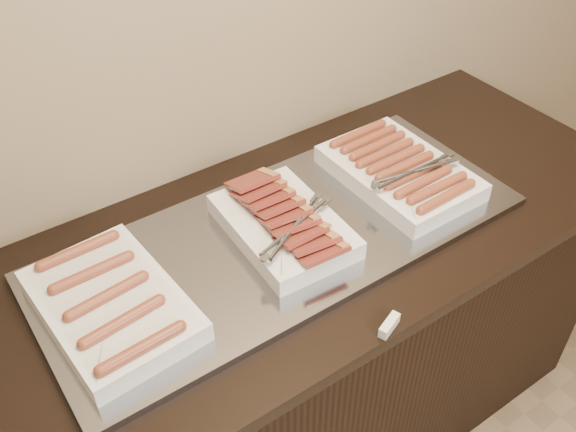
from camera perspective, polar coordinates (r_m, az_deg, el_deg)
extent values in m
cube|color=black|center=(1.92, -0.86, -12.69)|extent=(2.00, 0.70, 0.86)
cube|color=black|center=(1.59, -1.02, -2.93)|extent=(2.06, 0.76, 0.04)
cube|color=gray|center=(1.57, -0.45, -1.86)|extent=(1.20, 0.50, 0.02)
cube|color=white|center=(1.42, -15.42, -7.65)|extent=(0.28, 0.41, 0.05)
cylinder|color=brown|center=(1.29, -12.90, -11.36)|extent=(0.17, 0.04, 0.03)
cylinder|color=brown|center=(1.34, -14.49, -9.05)|extent=(0.18, 0.04, 0.03)
cylinder|color=brown|center=(1.40, -15.79, -6.83)|extent=(0.18, 0.04, 0.03)
cylinder|color=brown|center=(1.45, -17.03, -4.81)|extent=(0.17, 0.03, 0.03)
cylinder|color=brown|center=(1.51, -18.17, -2.95)|extent=(0.17, 0.03, 0.03)
cube|color=white|center=(1.55, -0.43, -0.90)|extent=(0.25, 0.36, 0.05)
cube|color=brown|center=(1.45, 2.80, -3.16)|extent=(0.12, 0.10, 0.04)
cube|color=brown|center=(1.47, 2.09, -2.24)|extent=(0.13, 0.10, 0.04)
cube|color=brown|center=(1.48, 0.95, -1.56)|extent=(0.12, 0.09, 0.04)
cube|color=brown|center=(1.51, 0.34, -0.65)|extent=(0.13, 0.10, 0.04)
cube|color=brown|center=(1.53, -0.41, 0.15)|extent=(0.12, 0.10, 0.04)
cube|color=brown|center=(1.55, -1.03, 0.99)|extent=(0.12, 0.09, 0.04)
cube|color=brown|center=(1.57, -1.90, 1.69)|extent=(0.12, 0.09, 0.04)
cube|color=brown|center=(1.59, -2.67, 2.40)|extent=(0.12, 0.09, 0.04)
cube|color=brown|center=(1.61, -3.20, 3.19)|extent=(0.12, 0.09, 0.04)
cube|color=white|center=(1.74, 9.83, 3.82)|extent=(0.27, 0.40, 0.05)
cylinder|color=brown|center=(1.63, 13.90, 1.69)|extent=(0.18, 0.03, 0.03)
cylinder|color=brown|center=(1.66, 13.13, 2.45)|extent=(0.18, 0.03, 0.03)
cylinder|color=brown|center=(1.67, 11.95, 2.99)|extent=(0.18, 0.03, 0.03)
cylinder|color=brown|center=(1.69, 11.10, 3.66)|extent=(0.18, 0.03, 0.03)
cylinder|color=brown|center=(1.71, 10.34, 4.34)|extent=(0.18, 0.03, 0.03)
cylinder|color=brown|center=(1.74, 9.57, 4.99)|extent=(0.18, 0.03, 0.03)
cylinder|color=brown|center=(1.75, 8.63, 5.55)|extent=(0.18, 0.03, 0.03)
cylinder|color=brown|center=(1.78, 7.98, 6.20)|extent=(0.18, 0.03, 0.03)
cylinder|color=brown|center=(1.80, 7.20, 6.77)|extent=(0.18, 0.03, 0.03)
cylinder|color=brown|center=(1.82, 6.26, 7.26)|extent=(0.18, 0.03, 0.03)
cube|color=white|center=(1.39, 8.99, -9.57)|extent=(0.07, 0.04, 0.03)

